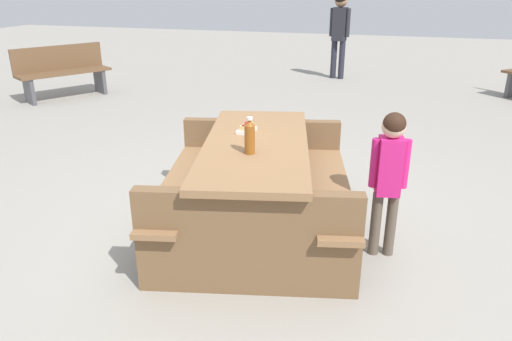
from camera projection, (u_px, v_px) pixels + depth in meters
name	position (u px, v px, depth m)	size (l,w,h in m)	color
ground_plane	(256.00, 232.00, 3.84)	(30.00, 30.00, 0.00)	gray
picnic_table	(256.00, 180.00, 3.68)	(2.07, 1.77, 0.75)	olive
soda_bottle	(250.00, 137.00, 3.29)	(0.07, 0.07, 0.26)	brown
hotdog_tray	(246.00, 128.00, 3.79)	(0.19, 0.12, 0.08)	white
child_in_coat	(389.00, 167.00, 3.29)	(0.18, 0.26, 1.06)	brown
park_bench_mid	(63.00, 71.00, 8.03)	(1.49, 1.11, 0.85)	brown
bystander_adult	(340.00, 24.00, 9.39)	(0.27, 0.40, 1.64)	#262633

